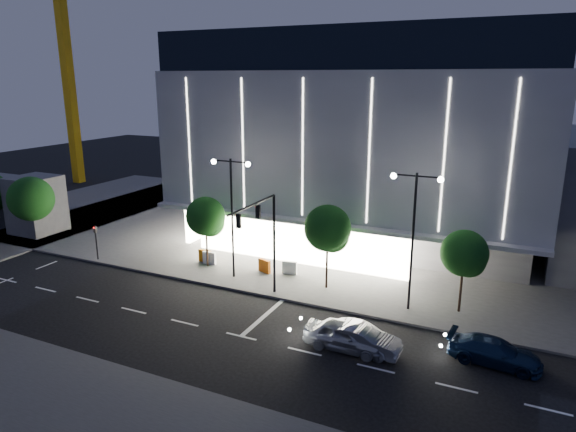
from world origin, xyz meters
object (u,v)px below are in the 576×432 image
(tower_crane, at_px, (69,31))
(car_second, at_px, (360,339))
(car_third, at_px, (495,352))
(barrier_c, at_px, (264,266))
(barrier_d, at_px, (290,268))
(barrier_b, at_px, (209,258))
(traffic_mast, at_px, (264,230))
(tree_left, at_px, (206,218))
(ped_signal_far, at_px, (96,239))
(street_lamp_east, at_px, (414,222))
(street_lamp_west, at_px, (232,201))
(tree_right, at_px, (464,256))
(tree_mid, at_px, (328,231))
(car_lead, at_px, (345,336))
(barrier_a, at_px, (205,256))

(tower_crane, bearing_deg, car_second, -29.56)
(tower_crane, bearing_deg, car_third, -25.08)
(barrier_c, distance_m, barrier_d, 1.95)
(car_third, relative_size, barrier_b, 4.28)
(tower_crane, distance_m, barrier_c, 48.69)
(traffic_mast, bearing_deg, barrier_c, 117.90)
(barrier_b, bearing_deg, tree_left, -73.52)
(ped_signal_far, height_order, car_second, ped_signal_far)
(street_lamp_east, relative_size, tower_crane, 0.28)
(barrier_c, bearing_deg, car_second, -19.18)
(traffic_mast, height_order, car_third, traffic_mast)
(street_lamp_west, xyz_separation_m, ped_signal_far, (-12.00, -1.50, -4.07))
(traffic_mast, distance_m, tree_right, 12.63)
(ped_signal_far, relative_size, tree_mid, 0.49)
(car_lead, xyz_separation_m, barrier_d, (-7.32, 8.46, -0.14))
(ped_signal_far, height_order, tree_left, tree_left)
(street_lamp_east, height_order, car_lead, street_lamp_east)
(barrier_d, bearing_deg, tree_mid, -27.94)
(car_lead, relative_size, car_third, 0.98)
(ped_signal_far, distance_m, barrier_c, 14.10)
(car_third, bearing_deg, tree_left, 79.95)
(car_lead, bearing_deg, barrier_d, 41.33)
(ped_signal_far, bearing_deg, car_third, -5.41)
(tree_mid, bearing_deg, barrier_c, 172.22)
(tree_mid, distance_m, barrier_d, 5.19)
(tree_mid, bearing_deg, car_second, -56.93)
(car_third, bearing_deg, tree_mid, 68.78)
(barrier_d, bearing_deg, street_lamp_west, -157.29)
(tower_crane, bearing_deg, ped_signal_far, -42.20)
(tree_left, bearing_deg, tower_crane, 149.02)
(traffic_mast, relative_size, tree_right, 1.28)
(car_third, bearing_deg, barrier_b, 78.99)
(tree_left, xyz_separation_m, barrier_b, (-0.14, 0.42, -3.38))
(street_lamp_west, height_order, ped_signal_far, street_lamp_west)
(street_lamp_west, xyz_separation_m, tree_mid, (7.03, 1.02, -1.62))
(street_lamp_west, relative_size, car_second, 2.00)
(street_lamp_west, distance_m, ped_signal_far, 12.76)
(street_lamp_west, height_order, barrier_b, street_lamp_west)
(traffic_mast, distance_m, street_lamp_west, 4.89)
(tree_mid, bearing_deg, street_lamp_east, -9.69)
(barrier_b, height_order, barrier_c, same)
(ped_signal_far, relative_size, car_lead, 0.65)
(barrier_a, bearing_deg, traffic_mast, -24.90)
(tree_mid, xyz_separation_m, barrier_b, (-10.14, 0.42, -3.68))
(barrier_a, xyz_separation_m, barrier_d, (7.27, 0.49, 0.00))
(barrier_c, bearing_deg, car_third, -1.07)
(car_lead, height_order, barrier_d, car_lead)
(barrier_b, bearing_deg, tower_crane, 147.23)
(tree_right, distance_m, car_third, 6.74)
(car_second, bearing_deg, barrier_b, 64.41)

